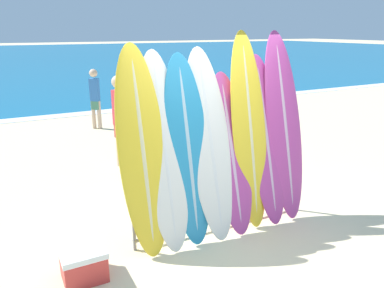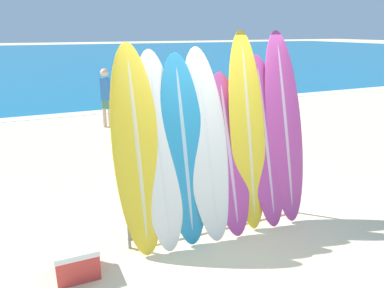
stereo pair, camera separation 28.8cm
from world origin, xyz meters
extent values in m
plane|color=beige|center=(0.00, 0.00, 0.00)|extent=(160.00, 160.00, 0.00)
cube|color=#146693|center=(0.00, 38.31, 0.00)|extent=(120.00, 60.00, 0.00)
cube|color=white|center=(0.00, 8.61, 0.01)|extent=(120.00, 0.60, 0.01)
cylinder|color=slate|center=(-1.23, 0.52, 0.47)|extent=(0.04, 0.04, 0.94)
cylinder|color=slate|center=(1.15, 0.52, 0.47)|extent=(0.04, 0.04, 0.94)
cylinder|color=slate|center=(-0.04, 0.52, 0.92)|extent=(2.42, 0.04, 0.04)
cylinder|color=slate|center=(-0.04, 0.52, 0.12)|extent=(2.42, 0.04, 0.04)
ellipsoid|color=yellow|center=(-1.07, 0.55, 1.22)|extent=(0.58, 0.64, 2.44)
ellipsoid|color=beige|center=(-1.07, 0.55, 1.22)|extent=(0.10, 0.62, 2.35)
ellipsoid|color=silver|center=(-0.80, 0.55, 1.18)|extent=(0.55, 0.71, 2.36)
ellipsoid|color=silver|center=(-0.80, 0.55, 1.18)|extent=(0.10, 0.69, 2.27)
ellipsoid|color=teal|center=(-0.49, 0.54, 1.16)|extent=(0.57, 0.62, 2.32)
ellipsoid|color=#98BACC|center=(-0.49, 0.54, 1.16)|extent=(0.10, 0.61, 2.23)
ellipsoid|color=silver|center=(-0.17, 0.56, 1.19)|extent=(0.58, 0.79, 2.38)
ellipsoid|color=silver|center=(-0.17, 0.56, 1.19)|extent=(0.10, 0.77, 2.29)
ellipsoid|color=#B23D8E|center=(0.13, 0.52, 1.03)|extent=(0.55, 0.70, 2.06)
ellipsoid|color=#CAA1BE|center=(0.13, 0.52, 1.03)|extent=(0.10, 0.68, 1.98)
ellipsoid|color=yellow|center=(0.42, 0.56, 1.29)|extent=(0.52, 0.64, 2.57)
ellipsoid|color=beige|center=(0.42, 0.56, 1.29)|extent=(0.09, 0.63, 2.47)
ellipsoid|color=#B23D8E|center=(0.70, 0.55, 1.13)|extent=(0.54, 0.73, 2.26)
ellipsoid|color=#CAA1BE|center=(0.70, 0.55, 1.13)|extent=(0.10, 0.71, 2.17)
ellipsoid|color=#B23D8E|center=(1.02, 0.57, 1.28)|extent=(0.58, 0.75, 2.57)
ellipsoid|color=#CAA1BE|center=(1.02, 0.57, 1.28)|extent=(0.10, 0.73, 2.47)
cylinder|color=beige|center=(-0.52, 3.47, 0.42)|extent=(0.12, 0.12, 0.84)
cylinder|color=beige|center=(-0.47, 3.30, 0.42)|extent=(0.12, 0.12, 0.84)
cube|color=#CC4C3D|center=(-0.50, 3.39, 0.71)|extent=(0.21, 0.27, 0.25)
cube|color=#DB3842|center=(-0.50, 3.39, 1.17)|extent=(0.23, 0.29, 0.66)
sphere|color=beige|center=(-0.50, 3.39, 1.65)|extent=(0.24, 0.24, 0.24)
cylinder|color=beige|center=(-0.29, 6.61, 0.38)|extent=(0.10, 0.10, 0.75)
cylinder|color=beige|center=(-0.16, 6.51, 0.38)|extent=(0.10, 0.10, 0.75)
cube|color=#478466|center=(-0.22, 6.56, 0.64)|extent=(0.25, 0.23, 0.23)
cube|color=#3370BC|center=(-0.22, 6.56, 1.05)|extent=(0.27, 0.26, 0.59)
sphere|color=beige|center=(-0.22, 6.56, 1.48)|extent=(0.21, 0.21, 0.21)
cube|color=red|center=(-1.88, 0.25, 0.14)|extent=(0.44, 0.39, 0.29)
cube|color=white|center=(-1.88, 0.25, 0.32)|extent=(0.46, 0.41, 0.06)
camera|label=1|loc=(-2.42, -3.33, 2.57)|focal=35.00mm
camera|label=2|loc=(-2.16, -3.45, 2.57)|focal=35.00mm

